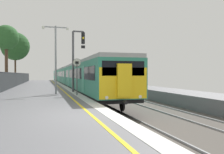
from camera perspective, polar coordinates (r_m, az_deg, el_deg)
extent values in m
cube|color=slate|center=(8.85, -19.20, -12.42)|extent=(6.40, 110.00, 1.00)
cube|color=silver|center=(9.06, -0.35, -8.82)|extent=(0.60, 110.00, 0.01)
cube|color=yellow|center=(8.89, -5.06, -9.01)|extent=(0.12, 110.00, 0.01)
cube|color=gray|center=(9.57, 5.51, -14.23)|extent=(0.07, 110.00, 0.08)
cube|color=gray|center=(10.17, 13.27, -13.35)|extent=(0.07, 110.00, 0.08)
cube|color=gray|center=(11.61, 24.63, -11.64)|extent=(0.07, 110.00, 0.08)
cube|color=#2D846B|center=(22.51, -5.43, 0.05)|extent=(2.80, 20.08, 2.30)
cube|color=black|center=(22.56, -5.43, -3.19)|extent=(2.64, 19.48, 0.25)
cube|color=#999E9E|center=(22.54, -5.44, 3.28)|extent=(2.68, 20.08, 0.24)
cube|color=black|center=(22.30, -9.01, 0.81)|extent=(0.02, 18.48, 0.84)
cube|color=teal|center=(17.33, -7.01, -0.45)|extent=(0.03, 1.10, 1.90)
cube|color=teal|center=(27.29, -10.28, -0.07)|extent=(0.03, 1.10, 1.90)
cylinder|color=black|center=(15.19, -3.19, -6.92)|extent=(0.12, 0.84, 0.84)
cylinder|color=black|center=(15.61, 2.44, -6.71)|extent=(0.12, 0.84, 0.84)
cylinder|color=black|center=(29.83, -9.52, -3.22)|extent=(0.12, 0.84, 0.84)
cylinder|color=black|center=(30.04, -6.56, -3.19)|extent=(0.12, 0.84, 0.84)
cube|color=#2D846B|center=(43.02, -10.46, 0.31)|extent=(2.80, 20.08, 2.30)
cube|color=black|center=(43.04, -10.46, -1.38)|extent=(2.64, 19.48, 0.25)
cube|color=#999E9E|center=(43.03, -10.47, 2.01)|extent=(2.68, 20.08, 0.24)
cube|color=black|center=(42.90, -12.34, 0.71)|extent=(0.02, 18.48, 0.84)
cube|color=teal|center=(37.90, -11.87, 0.12)|extent=(0.03, 1.10, 1.90)
cube|color=teal|center=(47.92, -12.72, 0.22)|extent=(0.03, 1.10, 1.90)
cylinder|color=black|center=(35.59, -10.56, -2.60)|extent=(0.12, 0.84, 0.84)
cylinder|color=black|center=(35.77, -8.07, -2.58)|extent=(0.12, 0.84, 0.84)
cylinder|color=black|center=(50.41, -12.15, -1.66)|extent=(0.12, 0.84, 0.84)
cylinder|color=black|center=(50.54, -10.38, -1.65)|extent=(0.12, 0.84, 0.84)
cube|color=#2D846B|center=(63.64, -12.24, 0.41)|extent=(2.80, 20.08, 2.30)
cube|color=black|center=(63.65, -12.24, -0.74)|extent=(2.64, 19.48, 0.25)
cube|color=#999E9E|center=(63.65, -12.24, 1.55)|extent=(2.68, 20.08, 0.24)
cube|color=black|center=(63.56, -13.51, 0.67)|extent=(0.02, 18.48, 0.84)
cube|color=teal|center=(58.55, -13.30, 0.29)|extent=(0.03, 1.10, 1.90)
cube|color=teal|center=(68.58, -13.69, 0.33)|extent=(0.03, 1.10, 1.90)
cylinder|color=black|center=(56.20, -12.54, -1.43)|extent=(0.12, 0.84, 0.84)
cylinder|color=black|center=(56.31, -10.95, -1.42)|extent=(0.12, 0.84, 0.84)
cylinder|color=black|center=(71.05, -13.25, -1.00)|extent=(0.12, 0.84, 0.84)
cylinder|color=black|center=(71.14, -11.99, -1.00)|extent=(0.12, 0.84, 0.84)
cube|color=yellow|center=(12.82, 2.75, -1.49)|extent=(2.70, 0.10, 1.70)
cube|color=black|center=(12.80, 2.76, 2.09)|extent=(2.40, 0.08, 0.80)
cube|color=yellow|center=(12.68, 2.95, -0.84)|extent=(0.80, 0.24, 1.80)
cylinder|color=white|center=(12.54, -1.30, -4.98)|extent=(0.18, 0.06, 0.18)
cylinder|color=white|center=(13.14, 6.77, -4.72)|extent=(0.18, 0.06, 0.18)
cylinder|color=black|center=(12.62, 3.17, -6.08)|extent=(0.20, 0.35, 0.20)
cube|color=black|center=(43.04, -10.47, 2.34)|extent=(0.60, 0.90, 0.20)
cylinder|color=#47474C|center=(20.42, -9.32, 3.65)|extent=(0.18, 0.18, 5.15)
cube|color=#47474C|center=(20.78, -8.08, 10.76)|extent=(0.90, 0.12, 0.12)
cube|color=black|center=(20.74, -6.96, 9.24)|extent=(0.28, 0.20, 1.00)
cylinder|color=black|center=(20.68, -6.91, 10.16)|extent=(0.16, 0.04, 0.16)
cylinder|color=yellow|center=(20.63, -6.91, 9.29)|extent=(0.16, 0.04, 0.16)
cylinder|color=black|center=(20.58, -6.91, 8.40)|extent=(0.16, 0.04, 0.16)
cube|color=black|center=(20.65, -6.96, 7.18)|extent=(0.32, 0.16, 0.24)
cylinder|color=#59595B|center=(17.22, -8.42, -0.55)|extent=(0.08, 0.08, 2.28)
cylinder|color=black|center=(17.23, -8.42, 3.43)|extent=(0.59, 0.02, 0.59)
cylinder|color=silver|center=(17.22, -8.42, 3.43)|extent=(0.56, 0.02, 0.56)
cube|color=black|center=(17.21, -8.41, 3.43)|extent=(0.24, 0.01, 0.18)
cylinder|color=#93999E|center=(18.71, -13.37, 4.00)|extent=(0.14, 0.14, 5.20)
cube|color=#93999E|center=(19.05, -12.01, 11.53)|extent=(0.90, 0.08, 0.08)
cylinder|color=silver|center=(19.07, -10.63, 11.28)|extent=(0.20, 0.20, 0.18)
cube|color=#93999E|center=(19.01, -14.77, 11.55)|extent=(0.90, 0.08, 0.08)
cylinder|color=silver|center=(18.99, -16.15, 11.31)|extent=(0.20, 0.20, 0.18)
cylinder|color=#38383D|center=(32.18, -22.08, -0.58)|extent=(0.07, 0.07, 1.69)
cylinder|color=#38383D|center=(43.81, -20.45, -0.26)|extent=(0.07, 0.07, 1.69)
cylinder|color=#38383D|center=(55.47, -19.50, -0.08)|extent=(0.07, 0.07, 1.69)
cylinder|color=#473323|center=(42.64, -22.19, 1.86)|extent=(0.28, 0.28, 4.89)
sphere|color=#234C23|center=(42.88, -22.21, 6.84)|extent=(4.65, 4.65, 4.65)
sphere|color=#234C23|center=(43.14, -21.64, 6.03)|extent=(2.61, 2.61, 2.61)
cylinder|color=#473323|center=(34.91, -24.02, 2.69)|extent=(0.41, 0.41, 5.57)
sphere|color=#285628|center=(35.24, -24.05, 8.69)|extent=(3.27, 3.27, 3.27)
sphere|color=#285628|center=(34.92, -24.75, 8.09)|extent=(2.24, 2.24, 2.24)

